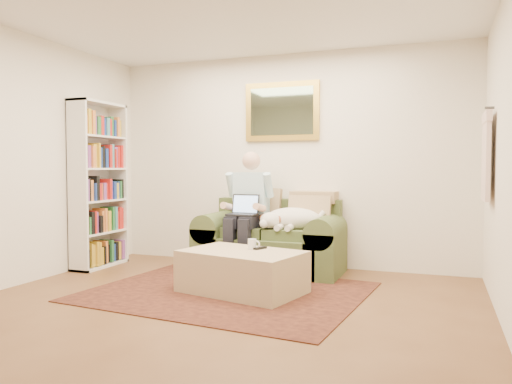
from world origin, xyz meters
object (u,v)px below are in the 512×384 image
Objects in this scene: laptop at (244,209)px; sleeping_dog at (293,219)px; sofa at (271,247)px; coffee_mug at (252,244)px; seated_man at (246,212)px; bookshelf at (99,185)px; ottoman at (242,272)px.

laptop is 0.57m from sleeping_dog.
sofa is at bearing 164.26° from sleeping_dog.
seated_man is at bearing 115.61° from coffee_mug.
sleeping_dog is 2.41m from bookshelf.
seated_man is 13.97× the size of coffee_mug.
seated_man is 1.08m from ottoman.
sleeping_dog reaches higher than ottoman.
sleeping_dog reaches higher than coffee_mug.
seated_man is 2.04× the size of sleeping_dog.
ottoman is 0.56× the size of bookshelf.
sleeping_dog is at bearing 8.73° from bookshelf.
seated_man is at bearing 109.38° from ottoman.
seated_man reaches higher than sofa.
laptop is at bearing 117.61° from coffee_mug.
sofa is at bearing 97.41° from coffee_mug.
ottoman is (0.07, -1.06, -0.08)m from sofa.
seated_man is at bearing -148.55° from sofa.
laptop is 0.47× the size of sleeping_dog.
seated_man is at bearing 9.21° from bookshelf.
sofa reaches higher than coffee_mug.
bookshelf is (-2.13, 0.61, 0.80)m from ottoman.
sofa is at bearing 31.45° from seated_man.
laptop reaches higher than sleeping_dog.
laptop is at bearing -166.36° from sleeping_dog.
coffee_mug is (0.37, -0.71, -0.28)m from laptop.
ottoman is 11.19× the size of coffee_mug.
ottoman is at bearing -69.25° from laptop.
seated_man is at bearing 90.00° from laptop.
bookshelf reaches higher than sleeping_dog.
ottoman is at bearing -70.62° from seated_man.
bookshelf is (-2.36, -0.36, 0.37)m from sleeping_dog.
bookshelf is (-1.81, -0.23, 0.27)m from laptop.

